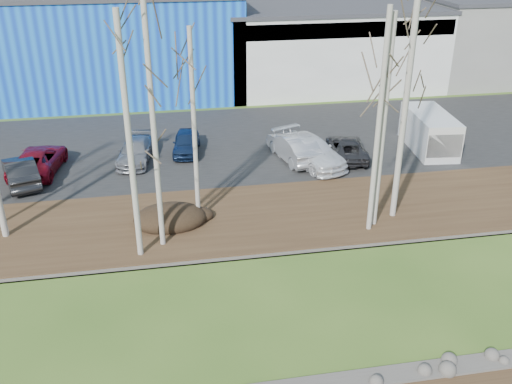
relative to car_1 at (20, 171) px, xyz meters
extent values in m
cube|color=#382616|center=(10.63, -6.00, -0.80)|extent=(80.00, 7.00, 0.15)
cube|color=black|center=(10.63, 4.50, -0.80)|extent=(80.00, 14.00, 0.14)
cube|color=#0F3AB1|center=(4.63, 18.50, 3.13)|extent=(20.00, 12.00, 8.00)
cube|color=#BCBCB8|center=(22.63, 18.50, 2.38)|extent=(18.00, 12.00, 6.50)
cube|color=#333338|center=(22.63, 18.50, 5.78)|extent=(18.36, 12.24, 0.30)
cube|color=navy|center=(22.63, 12.60, 4.73)|extent=(17.64, 0.20, 1.20)
cube|color=slate|center=(38.63, 18.50, 2.63)|extent=(14.00, 12.00, 7.00)
ellipsoid|color=black|center=(7.83, -6.06, -0.38)|extent=(3.48, 2.46, 0.68)
cylinder|color=beige|center=(7.41, -7.90, 4.85)|extent=(0.23, 0.23, 11.15)
cylinder|color=beige|center=(6.43, -8.60, 4.44)|extent=(0.25, 0.25, 10.32)
cylinder|color=beige|center=(9.20, -5.78, 3.85)|extent=(0.21, 0.21, 9.14)
cylinder|color=beige|center=(17.01, -8.22, 4.34)|extent=(0.23, 0.23, 10.13)
cylinder|color=beige|center=(18.64, -7.16, 5.23)|extent=(0.27, 0.27, 11.90)
cylinder|color=beige|center=(17.41, -7.80, 4.19)|extent=(0.25, 0.25, 9.83)
cylinder|color=beige|center=(19.18, -6.11, 4.97)|extent=(0.24, 0.24, 11.39)
imported|color=black|center=(0.00, 0.00, 0.00)|extent=(2.86, 4.71, 1.47)
imported|color=maroon|center=(0.69, 1.56, -0.02)|extent=(3.03, 5.40, 1.42)
imported|color=gray|center=(6.15, 2.16, -0.09)|extent=(2.48, 4.68, 1.29)
imported|color=#152648|center=(9.25, 3.05, -0.07)|extent=(2.05, 4.07, 1.33)
imported|color=#ABABAD|center=(15.56, 0.79, 0.07)|extent=(2.57, 5.09, 1.60)
imported|color=#2A292C|center=(18.78, 0.45, -0.10)|extent=(2.80, 4.85, 1.27)
imported|color=white|center=(16.33, 0.00, 0.07)|extent=(4.09, 5.99, 1.61)
cube|color=white|center=(24.35, 1.02, 0.42)|extent=(2.75, 5.49, 2.31)
cube|color=black|center=(24.13, -1.06, 0.42)|extent=(2.20, 1.32, 1.43)
camera|label=1|loc=(7.58, -30.39, 12.44)|focal=40.00mm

